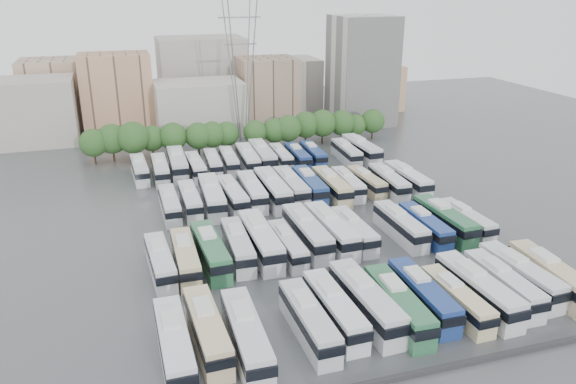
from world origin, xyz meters
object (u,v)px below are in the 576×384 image
object	(u,v)px
bus_r1_s3	(238,246)
bus_r2_s2	(190,200)
apartment_tower	(362,71)
bus_r0_s5	(334,309)
bus_r1_s1	(185,257)
bus_r3_s1	(160,169)
bus_r3_s6	(248,159)
bus_r3_s10	(313,154)
bus_r0_s2	(246,335)
bus_r2_s3	(212,196)
bus_r2_s9	(332,186)
bus_r1_s2	(210,251)
bus_r2_s4	(232,195)
bus_r1_s8	(354,230)
bus_r3_s7	(262,156)
bus_r0_s4	(309,320)
bus_r3_s12	(346,152)
bus_r1_s7	(331,230)
bus_r1_s10	(400,225)
bus_r1_s6	(307,232)
bus_r1_s11	(425,226)
bus_r2_s7	(291,186)
bus_r3_s3	(196,167)
bus_r1_s5	(287,245)
bus_r0_s13	(551,276)
bus_r3_s9	(298,156)
bus_r3_s2	(178,164)
bus_r3_s13	(361,149)
bus_r0_s7	(398,305)
bus_r2_s13	(407,179)
bus_r2_s1	(170,204)
bus_r3_s8	(281,157)
electricity_pylon	(241,56)
bus_r0_s1	(207,330)
bus_r0_s11	(503,284)
bus_r0_s0	(174,344)
bus_r0_s9	(456,299)
bus_r2_s5	(252,191)
bus_r3_s5	(229,161)
bus_r2_s8	(309,185)
bus_r0_s6	(366,301)
bus_r1_s4	(261,240)
bus_r1_s0	(160,262)
bus_r2_s12	(389,182)
bus_r1_s13	(466,220)
bus_r0_s12	(520,275)
bus_r1_s12	(444,220)

from	to	relation	value
bus_r1_s3	bus_r2_s2	world-z (taller)	bus_r1_s3
apartment_tower	bus_r0_s5	xyz separation A→B (m)	(-39.05, -81.20, -11.11)
bus_r1_s1	bus_r3_s1	xyz separation A→B (m)	(0.20, 35.97, -0.02)
bus_r3_s6	bus_r3_s10	size ratio (longest dim) A/B	1.14
bus_r0_s2	bus_r2_s3	distance (m)	37.48
bus_r2_s9	bus_r1_s2	bearing A→B (deg)	-142.29
bus_r2_s4	bus_r1_s1	bearing A→B (deg)	-119.54
bus_r1_s1	bus_r1_s8	distance (m)	23.08
bus_r3_s6	bus_r3_s7	xyz separation A→B (m)	(3.02, 0.73, 0.14)
bus_r0_s4	bus_r3_s12	distance (m)	59.50
bus_r1_s7	bus_r1_s10	distance (m)	9.99
bus_r1_s6	bus_r1_s11	world-z (taller)	bus_r1_s6
bus_r1_s8	bus_r2_s7	xyz separation A→B (m)	(-3.12, 18.65, 0.22)
bus_r3_s3	bus_r2_s3	bearing A→B (deg)	-90.31
bus_r1_s2	bus_r1_s5	size ratio (longest dim) A/B	1.17
bus_r0_s13	bus_r3_s9	xyz separation A→B (m)	(-13.03, 53.66, -0.24)
bus_r3_s2	bus_r1_s1	bearing A→B (deg)	-93.88
bus_r0_s5	bus_r1_s5	world-z (taller)	bus_r0_s5
bus_r3_s2	bus_r3_s13	size ratio (longest dim) A/B	1.00
bus_r0_s7	bus_r3_s9	xyz separation A→B (m)	(6.59, 53.96, -0.19)
bus_r2_s3	bus_r2_s13	size ratio (longest dim) A/B	1.07
bus_r2_s1	bus_r3_s8	distance (m)	30.00
electricity_pylon	bus_r0_s1	xyz separation A→B (m)	(-20.25, -73.04, -16.74)
bus_r0_s11	bus_r1_s10	distance (m)	18.15
bus_r3_s1	bus_r0_s0	bearing A→B (deg)	-92.99
bus_r2_s4	bus_r1_s11	bearing A→B (deg)	-42.05
bus_r1_s11	bus_r2_s13	world-z (taller)	bus_r2_s13
bus_r0_s9	bus_r2_s5	distance (m)	40.29
bus_r3_s5	bus_r3_s12	distance (m)	23.31
electricity_pylon	bus_r0_s2	world-z (taller)	electricity_pylon
bus_r3_s8	bus_r3_s12	bearing A→B (deg)	-5.11
bus_r2_s8	bus_r3_s12	world-z (taller)	bus_r2_s8
bus_r0_s6	bus_r1_s7	distance (m)	18.19
bus_r0_s11	bus_r3_s10	xyz separation A→B (m)	(-3.36, 54.01, -0.14)
bus_r1_s1	bus_r1_s10	distance (m)	29.83
bus_r1_s7	bus_r2_s1	size ratio (longest dim) A/B	1.19
bus_r1_s4	bus_r3_s8	bearing A→B (deg)	69.33
bus_r0_s5	bus_r3_s3	distance (m)	52.56
bus_r1_s0	bus_r1_s11	world-z (taller)	bus_r1_s11
bus_r2_s5	bus_r2_s12	bearing A→B (deg)	-4.36
bus_r3_s12	bus_r2_s2	bearing A→B (deg)	-150.77
bus_r1_s8	bus_r0_s0	bearing A→B (deg)	-145.26
bus_r1_s10	bus_r3_s10	distance (m)	36.17
bus_r0_s7	bus_r2_s1	xyz separation A→B (m)	(-19.80, 36.00, -0.19)
bus_r0_s4	bus_r3_s9	xyz separation A→B (m)	(16.45, 53.88, -0.13)
bus_r1_s13	bus_r2_s1	bearing A→B (deg)	153.30
bus_r0_s0	bus_r0_s12	bearing A→B (deg)	1.72
bus_r0_s1	bus_r2_s2	distance (m)	35.48
bus_r1_s12	bus_r2_s12	world-z (taller)	bus_r1_s12
bus_r0_s2	bus_r0_s11	size ratio (longest dim) A/B	1.07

